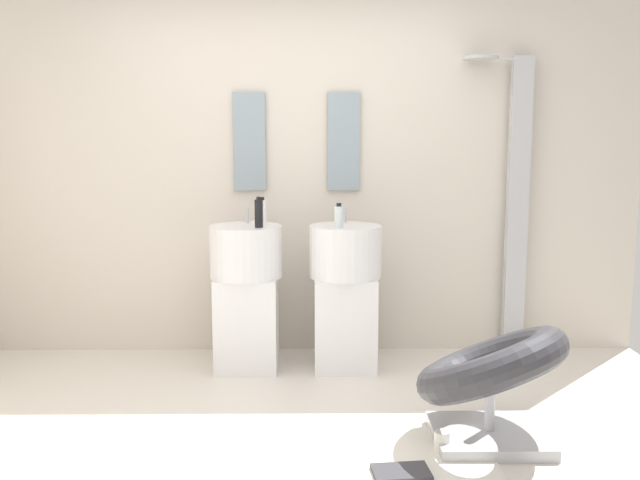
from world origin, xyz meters
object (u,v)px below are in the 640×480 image
at_px(lounge_chair, 491,374).
at_px(magazine_charcoal, 401,472).
at_px(pedestal_sink_left, 247,292).
at_px(pedestal_sink_right, 345,292).
at_px(coffee_mug, 442,441).
at_px(shower_column, 515,200).
at_px(soap_bottle_white, 262,213).
at_px(soap_bottle_clear, 339,217).
at_px(soap_bottle_black, 259,213).

bearing_deg(lounge_chair, magazine_charcoal, -142.80).
xyz_separation_m(pedestal_sink_left, lounge_chair, (1.32, -1.17, -0.16)).
height_order(pedestal_sink_right, coffee_mug, pedestal_sink_right).
height_order(pedestal_sink_right, lounge_chair, pedestal_sink_right).
distance_m(shower_column, soap_bottle_white, 1.76).
height_order(lounge_chair, soap_bottle_clear, soap_bottle_clear).
bearing_deg(shower_column, lounge_chair, -109.03).
height_order(shower_column, soap_bottle_clear, shower_column).
distance_m(lounge_chair, magazine_charcoal, 0.69).
bearing_deg(shower_column, pedestal_sink_right, -164.65).
xyz_separation_m(pedestal_sink_right, magazine_charcoal, (0.18, -1.54, -0.49)).
height_order(shower_column, magazine_charcoal, shower_column).
xyz_separation_m(coffee_mug, soap_bottle_white, (-0.94, 1.24, 0.98)).
distance_m(soap_bottle_black, soap_bottle_white, 0.04).
xyz_separation_m(pedestal_sink_left, shower_column, (1.83, 0.33, 0.57)).
bearing_deg(lounge_chair, shower_column, 70.97).
bearing_deg(pedestal_sink_right, shower_column, 15.35).
bearing_deg(soap_bottle_white, shower_column, 12.69).
relative_size(lounge_chair, coffee_mug, 10.88).
height_order(shower_column, soap_bottle_black, shower_column).
relative_size(pedestal_sink_left, soap_bottle_black, 5.39).
relative_size(lounge_chair, soap_bottle_black, 5.60).
relative_size(coffee_mug, soap_bottle_black, 0.52).
bearing_deg(coffee_mug, pedestal_sink_right, 107.52).
relative_size(shower_column, lounge_chair, 1.88).
bearing_deg(soap_bottle_white, pedestal_sink_right, 6.59).
xyz_separation_m(lounge_chair, soap_bottle_clear, (-0.72, 1.04, 0.67)).
bearing_deg(shower_column, soap_bottle_black, -166.50).
xyz_separation_m(pedestal_sink_left, soap_bottle_black, (0.09, -0.09, 0.53)).
bearing_deg(magazine_charcoal, lounge_chair, 31.39).
xyz_separation_m(lounge_chair, coffee_mug, (-0.26, -0.13, -0.29)).
distance_m(magazine_charcoal, soap_bottle_white, 1.93).
height_order(lounge_chair, soap_bottle_white, soap_bottle_white).
relative_size(pedestal_sink_left, lounge_chair, 0.96).
bearing_deg(magazine_charcoal, soap_bottle_white, 110.20).
distance_m(coffee_mug, soap_bottle_white, 1.84).
bearing_deg(soap_bottle_clear, shower_column, 20.21).
height_order(pedestal_sink_right, shower_column, shower_column).
height_order(pedestal_sink_right, soap_bottle_black, soap_bottle_black).
bearing_deg(pedestal_sink_right, soap_bottle_white, -173.41).
distance_m(lounge_chair, soap_bottle_black, 1.77).
bearing_deg(magazine_charcoal, pedestal_sink_right, 91.04).
bearing_deg(pedestal_sink_left, shower_column, 10.08).
bearing_deg(pedestal_sink_right, pedestal_sink_left, 180.00).
xyz_separation_m(shower_column, magazine_charcoal, (-1.00, -1.86, -1.06)).
xyz_separation_m(shower_column, coffee_mug, (-0.78, -1.62, -1.02)).
bearing_deg(soap_bottle_white, soap_bottle_clear, -7.88).
relative_size(shower_column, soap_bottle_white, 10.81).
height_order(shower_column, coffee_mug, shower_column).
bearing_deg(lounge_chair, soap_bottle_black, 138.74).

